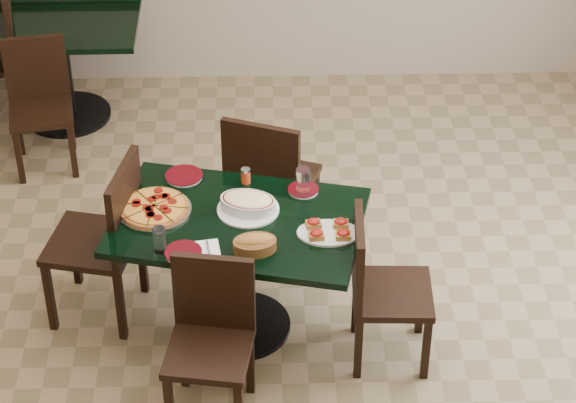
{
  "coord_description": "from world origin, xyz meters",
  "views": [
    {
      "loc": [
        -0.22,
        -4.61,
        4.23
      ],
      "look_at": [
        -0.1,
        0.0,
        0.84
      ],
      "focal_mm": 70.0,
      "sensor_mm": 36.0,
      "label": 1
    }
  ],
  "objects_px": {
    "chair_near": "(211,331)",
    "back_chair_near": "(39,97)",
    "lasagna_casserole": "(248,203)",
    "back_table": "(60,51)",
    "bruschetta_platter": "(328,231)",
    "pepperoni_pizza": "(154,208)",
    "bread_basket": "(255,244)",
    "main_table": "(239,247)",
    "chair_left": "(107,233)",
    "chair_far": "(268,178)",
    "chair_right": "(377,283)"
  },
  "relations": [
    {
      "from": "back_table",
      "to": "chair_left",
      "type": "bearing_deg",
      "value": -75.83
    },
    {
      "from": "main_table",
      "to": "back_table",
      "type": "xyz_separation_m",
      "value": [
        -1.25,
        2.24,
        -0.04
      ]
    },
    {
      "from": "back_chair_near",
      "to": "back_table",
      "type": "bearing_deg",
      "value": 73.02
    },
    {
      "from": "chair_right",
      "to": "chair_left",
      "type": "height_order",
      "value": "chair_left"
    },
    {
      "from": "chair_near",
      "to": "chair_left",
      "type": "relative_size",
      "value": 0.88
    },
    {
      "from": "back_table",
      "to": "back_chair_near",
      "type": "xyz_separation_m",
      "value": [
        -0.06,
        -0.53,
        -0.05
      ]
    },
    {
      "from": "pepperoni_pizza",
      "to": "chair_right",
      "type": "bearing_deg",
      "value": -14.85
    },
    {
      "from": "chair_far",
      "to": "chair_left",
      "type": "relative_size",
      "value": 0.98
    },
    {
      "from": "back_table",
      "to": "bruschetta_platter",
      "type": "relative_size",
      "value": 3.39
    },
    {
      "from": "chair_left",
      "to": "bruschetta_platter",
      "type": "relative_size",
      "value": 3.01
    },
    {
      "from": "main_table",
      "to": "back_chair_near",
      "type": "height_order",
      "value": "back_chair_near"
    },
    {
      "from": "back_table",
      "to": "chair_far",
      "type": "distance_m",
      "value": 2.11
    },
    {
      "from": "chair_right",
      "to": "bread_basket",
      "type": "bearing_deg",
      "value": 95.58
    },
    {
      "from": "bread_basket",
      "to": "pepperoni_pizza",
      "type": "bearing_deg",
      "value": 138.68
    },
    {
      "from": "chair_near",
      "to": "back_chair_near",
      "type": "distance_m",
      "value": 2.54
    },
    {
      "from": "back_chair_near",
      "to": "lasagna_casserole",
      "type": "relative_size",
      "value": 2.59
    },
    {
      "from": "lasagna_casserole",
      "to": "bruschetta_platter",
      "type": "distance_m",
      "value": 0.46
    },
    {
      "from": "chair_left",
      "to": "back_table",
      "type": "bearing_deg",
      "value": -152.89
    },
    {
      "from": "chair_near",
      "to": "main_table",
      "type": "bearing_deg",
      "value": 85.68
    },
    {
      "from": "chair_left",
      "to": "chair_near",
      "type": "bearing_deg",
      "value": 51.68
    },
    {
      "from": "chair_left",
      "to": "back_chair_near",
      "type": "bearing_deg",
      "value": -146.08
    },
    {
      "from": "chair_right",
      "to": "back_table",
      "type": "bearing_deg",
      "value": 40.79
    },
    {
      "from": "pepperoni_pizza",
      "to": "bruschetta_platter",
      "type": "relative_size",
      "value": 1.18
    },
    {
      "from": "chair_near",
      "to": "back_chair_near",
      "type": "height_order",
      "value": "chair_near"
    },
    {
      "from": "chair_near",
      "to": "bruschetta_platter",
      "type": "height_order",
      "value": "chair_near"
    },
    {
      "from": "chair_near",
      "to": "back_chair_near",
      "type": "bearing_deg",
      "value": 126.87
    },
    {
      "from": "main_table",
      "to": "bread_basket",
      "type": "bearing_deg",
      "value": -58.38
    },
    {
      "from": "pepperoni_pizza",
      "to": "bread_basket",
      "type": "bearing_deg",
      "value": -33.19
    },
    {
      "from": "chair_left",
      "to": "bruschetta_platter",
      "type": "xyz_separation_m",
      "value": [
        1.16,
        -0.29,
        0.22
      ]
    },
    {
      "from": "bruschetta_platter",
      "to": "chair_far",
      "type": "bearing_deg",
      "value": 112.82
    },
    {
      "from": "chair_far",
      "to": "chair_right",
      "type": "distance_m",
      "value": 1.04
    },
    {
      "from": "chair_left",
      "to": "bread_basket",
      "type": "height_order",
      "value": "chair_left"
    },
    {
      "from": "back_table",
      "to": "chair_far",
      "type": "height_order",
      "value": "chair_far"
    },
    {
      "from": "chair_near",
      "to": "bread_basket",
      "type": "bearing_deg",
      "value": 62.34
    },
    {
      "from": "pepperoni_pizza",
      "to": "back_table",
      "type": "bearing_deg",
      "value": 110.69
    },
    {
      "from": "back_chair_near",
      "to": "pepperoni_pizza",
      "type": "relative_size",
      "value": 2.23
    },
    {
      "from": "chair_left",
      "to": "chair_right",
      "type": "bearing_deg",
      "value": 87.66
    },
    {
      "from": "chair_left",
      "to": "lasagna_casserole",
      "type": "height_order",
      "value": "chair_left"
    },
    {
      "from": "main_table",
      "to": "chair_near",
      "type": "distance_m",
      "value": 0.57
    },
    {
      "from": "chair_right",
      "to": "chair_far",
      "type": "bearing_deg",
      "value": 34.26
    },
    {
      "from": "bread_basket",
      "to": "chair_left",
      "type": "bearing_deg",
      "value": 144.39
    },
    {
      "from": "chair_right",
      "to": "lasagna_casserole",
      "type": "distance_m",
      "value": 0.78
    },
    {
      "from": "chair_far",
      "to": "bread_basket",
      "type": "height_order",
      "value": "chair_far"
    },
    {
      "from": "back_table",
      "to": "pepperoni_pizza",
      "type": "xyz_separation_m",
      "value": [
        0.81,
        -2.15,
        0.24
      ]
    },
    {
      "from": "chair_far",
      "to": "chair_right",
      "type": "bearing_deg",
      "value": 142.5
    },
    {
      "from": "chair_near",
      "to": "back_chair_near",
      "type": "xyz_separation_m",
      "value": [
        -1.18,
        2.25,
        -0.0
      ]
    },
    {
      "from": "lasagna_casserole",
      "to": "main_table",
      "type": "bearing_deg",
      "value": -110.05
    },
    {
      "from": "main_table",
      "to": "chair_right",
      "type": "xyz_separation_m",
      "value": [
        0.71,
        -0.22,
        -0.08
      ]
    },
    {
      "from": "back_table",
      "to": "bread_basket",
      "type": "height_order",
      "value": "bread_basket"
    },
    {
      "from": "pepperoni_pizza",
      "to": "chair_near",
      "type": "bearing_deg",
      "value": -64.43
    }
  ]
}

